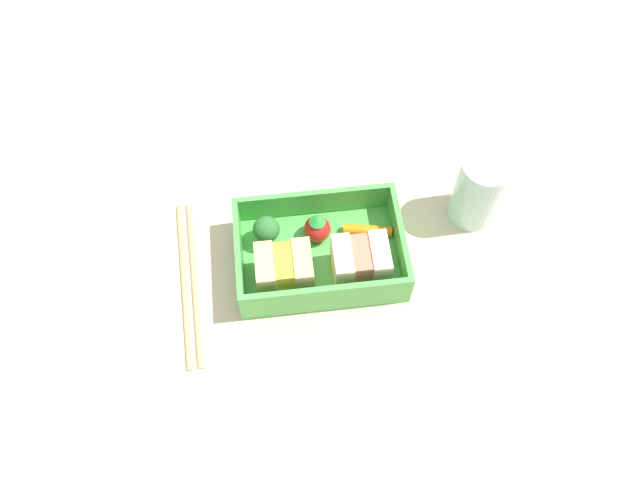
% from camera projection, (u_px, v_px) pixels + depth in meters
% --- Properties ---
extents(ground_plane, '(1.20, 1.20, 0.02)m').
position_uv_depth(ground_plane, '(320.00, 265.00, 0.70)').
color(ground_plane, beige).
extents(bento_tray, '(0.18, 0.12, 0.01)m').
position_uv_depth(bento_tray, '(320.00, 258.00, 0.68)').
color(bento_tray, '#4EB04A').
rests_on(bento_tray, ground_plane).
extents(bento_rim, '(0.18, 0.12, 0.04)m').
position_uv_depth(bento_rim, '(320.00, 247.00, 0.66)').
color(bento_rim, '#4EB04A').
rests_on(bento_rim, bento_tray).
extents(sandwich_left, '(0.06, 0.05, 0.04)m').
position_uv_depth(sandwich_left, '(361.00, 261.00, 0.65)').
color(sandwich_left, beige).
rests_on(sandwich_left, bento_tray).
extents(sandwich_center_left, '(0.06, 0.05, 0.04)m').
position_uv_depth(sandwich_center_left, '(284.00, 269.00, 0.64)').
color(sandwich_center_left, '#D9B77A').
rests_on(sandwich_center_left, bento_tray).
extents(carrot_stick_far_left, '(0.05, 0.02, 0.01)m').
position_uv_depth(carrot_stick_far_left, '(368.00, 230.00, 0.68)').
color(carrot_stick_far_left, orange).
rests_on(carrot_stick_far_left, bento_tray).
extents(strawberry_far_left, '(0.03, 0.03, 0.04)m').
position_uv_depth(strawberry_far_left, '(314.00, 229.00, 0.67)').
color(strawberry_far_left, red).
rests_on(strawberry_far_left, bento_tray).
extents(broccoli_floret, '(0.03, 0.03, 0.04)m').
position_uv_depth(broccoli_floret, '(266.00, 230.00, 0.67)').
color(broccoli_floret, '#88C65B').
rests_on(broccoli_floret, bento_tray).
extents(chopstick_pair, '(0.03, 0.20, 0.01)m').
position_uv_depth(chopstick_pair, '(189.00, 281.00, 0.67)').
color(chopstick_pair, tan).
rests_on(chopstick_pair, ground_plane).
extents(drinking_glass, '(0.05, 0.05, 0.09)m').
position_uv_depth(drinking_glass, '(479.00, 190.00, 0.68)').
color(drinking_glass, silver).
rests_on(drinking_glass, ground_plane).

